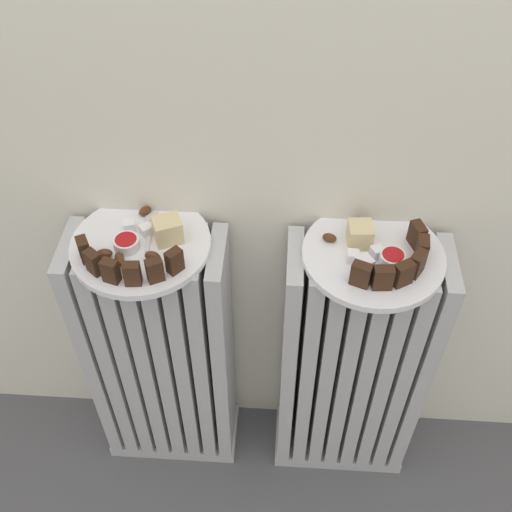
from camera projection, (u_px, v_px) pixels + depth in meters
name	position (u px, v px, depth m)	size (l,w,h in m)	color
radiator_left	(163.00, 358.00, 1.26)	(0.29, 0.14, 0.64)	#B2B2B7
radiator_right	(351.00, 369.00, 1.24)	(0.29, 0.14, 0.64)	#B2B2B7
plate_left	(141.00, 245.00, 1.02)	(0.23, 0.23, 0.01)	white
plate_right	(373.00, 256.00, 1.00)	(0.23, 0.23, 0.01)	white
dark_cake_slice_left_0	(84.00, 249.00, 0.97)	(0.03, 0.02, 0.04)	#382114
dark_cake_slice_left_1	(94.00, 262.00, 0.95)	(0.03, 0.02, 0.04)	#382114
dark_cake_slice_left_2	(111.00, 271.00, 0.94)	(0.03, 0.02, 0.04)	#382114
dark_cake_slice_left_3	(132.00, 274.00, 0.94)	(0.03, 0.02, 0.04)	#382114
dark_cake_slice_left_4	(155.00, 270.00, 0.94)	(0.03, 0.02, 0.04)	#382114
dark_cake_slice_left_5	(174.00, 261.00, 0.96)	(0.03, 0.02, 0.04)	#382114
marble_cake_slice_left_0	(168.00, 230.00, 1.00)	(0.04, 0.04, 0.04)	beige
turkish_delight_left_0	(146.00, 230.00, 1.02)	(0.02, 0.02, 0.02)	white
turkish_delight_left_1	(129.00, 226.00, 1.03)	(0.02, 0.02, 0.02)	white
medjool_date_left_0	(145.00, 211.00, 1.06)	(0.02, 0.02, 0.01)	#4C2814
medjool_date_left_1	(152.00, 256.00, 0.98)	(0.03, 0.02, 0.02)	#4C2814
medjool_date_left_2	(120.00, 259.00, 0.98)	(0.03, 0.01, 0.02)	#4C2814
medjool_date_left_3	(104.00, 254.00, 0.98)	(0.03, 0.02, 0.02)	#4C2814
jam_bowl_left	(126.00, 243.00, 1.00)	(0.04, 0.04, 0.02)	white
dark_cake_slice_right_0	(361.00, 274.00, 0.94)	(0.03, 0.02, 0.04)	#382114
dark_cake_slice_right_1	(383.00, 278.00, 0.93)	(0.03, 0.02, 0.04)	#382114
dark_cake_slice_right_2	(403.00, 274.00, 0.94)	(0.03, 0.02, 0.04)	#382114
dark_cake_slice_right_3	(417.00, 264.00, 0.95)	(0.03, 0.02, 0.04)	#382114
dark_cake_slice_right_4	(422.00, 249.00, 0.97)	(0.03, 0.02, 0.04)	#382114
dark_cake_slice_right_5	(417.00, 235.00, 1.00)	(0.03, 0.02, 0.04)	#382114
marble_cake_slice_right_0	(360.00, 234.00, 1.00)	(0.04, 0.04, 0.04)	beige
turkish_delight_right_0	(377.00, 252.00, 0.99)	(0.02, 0.02, 0.02)	white
turkish_delight_right_1	(364.00, 264.00, 0.96)	(0.02, 0.02, 0.02)	white
turkish_delight_right_2	(353.00, 257.00, 0.98)	(0.02, 0.02, 0.02)	white
medjool_date_right_0	(361.00, 223.00, 1.03)	(0.03, 0.02, 0.02)	#4C2814
medjool_date_right_1	(330.00, 238.00, 1.01)	(0.02, 0.01, 0.01)	#4C2814
jam_bowl_right	(392.00, 259.00, 0.97)	(0.04, 0.04, 0.02)	white
fork	(150.00, 228.00, 1.04)	(0.02, 0.09, 0.00)	silver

